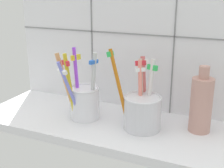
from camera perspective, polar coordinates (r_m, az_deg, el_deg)
counter_slab at (r=70.86cm, az=0.08°, el=-7.99°), size 64.00×22.00×2.00cm
tile_wall_back at (r=75.45cm, az=3.85°, el=10.67°), size 64.00×2.20×45.00cm
toothbrush_cup_left at (r=71.26cm, az=-5.48°, el=-2.96°), size 9.58×10.76×16.79cm
toothbrush_cup_right at (r=66.37cm, az=5.61°, el=-4.79°), size 11.67×10.64×17.53cm
ceramic_vase at (r=66.97cm, az=16.39°, el=-3.58°), size 4.64×4.64×14.46cm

